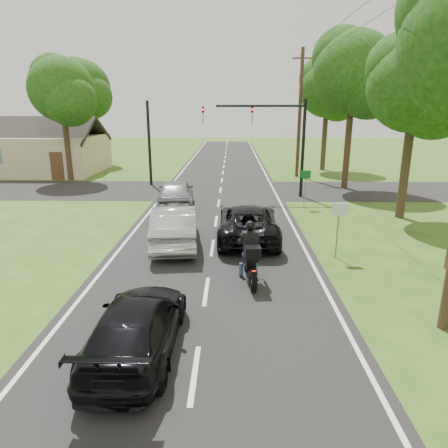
{
  "coord_description": "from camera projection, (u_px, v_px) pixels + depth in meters",
  "views": [
    {
      "loc": [
        0.76,
        -11.2,
        5.38
      ],
      "look_at": [
        0.49,
        3.0,
        1.3
      ],
      "focal_mm": 32.0,
      "sensor_mm": 36.0,
      "label": 1
    }
  ],
  "objects": [
    {
      "name": "dark_suv",
      "position": [
        248.0,
        222.0,
        17.05
      ],
      "size": [
        2.54,
        5.38,
        1.49
      ],
      "primitive_type": "imported",
      "rotation": [
        0.0,
        0.0,
        3.13
      ],
      "color": "black",
      "rests_on": "road"
    },
    {
      "name": "sign_white",
      "position": [
        339.0,
        217.0,
        14.6
      ],
      "size": [
        0.55,
        0.07,
        2.12
      ],
      "color": "slate",
      "rests_on": "ground"
    },
    {
      "name": "dark_car_behind",
      "position": [
        137.0,
        326.0,
        9.04
      ],
      "size": [
        1.89,
        4.54,
        1.31
      ],
      "primitive_type": "imported",
      "rotation": [
        0.0,
        0.0,
        3.13
      ],
      "color": "black",
      "rests_on": "road"
    },
    {
      "name": "utility_pole_far",
      "position": [
        300.0,
        113.0,
        31.89
      ],
      "size": [
        1.6,
        0.28,
        10.0
      ],
      "color": "#4B3322",
      "rests_on": "ground"
    },
    {
      "name": "silver_suv",
      "position": [
        176.0,
        193.0,
        22.48
      ],
      "size": [
        2.39,
        5.02,
        1.66
      ],
      "primitive_type": "imported",
      "rotation": [
        0.0,
        0.0,
        3.23
      ],
      "color": "#9A9CA1",
      "rests_on": "road"
    },
    {
      "name": "tree_left_near",
      "position": [
        64.0,
        93.0,
        29.68
      ],
      "size": [
        5.12,
        4.96,
        9.22
      ],
      "color": "#332316",
      "rests_on": "ground"
    },
    {
      "name": "tree_row_e",
      "position": [
        331.0,
        92.0,
        34.98
      ],
      "size": [
        5.28,
        5.12,
        9.61
      ],
      "color": "#332316",
      "rests_on": "ground"
    },
    {
      "name": "road",
      "position": [
        217.0,
        211.0,
        21.87
      ],
      "size": [
        8.0,
        100.0,
        0.01
      ],
      "primitive_type": "cube",
      "color": "black",
      "rests_on": "ground"
    },
    {
      "name": "signal_pole_far",
      "position": [
        149.0,
        144.0,
        28.82
      ],
      "size": [
        0.2,
        0.2,
        6.0
      ],
      "primitive_type": "cylinder",
      "color": "black",
      "rests_on": "ground"
    },
    {
      "name": "sign_green",
      "position": [
        305.0,
        180.0,
        22.28
      ],
      "size": [
        0.55,
        0.07,
        2.12
      ],
      "color": "slate",
      "rests_on": "ground"
    },
    {
      "name": "cross_road",
      "position": [
        220.0,
        190.0,
        27.64
      ],
      "size": [
        60.0,
        7.0,
        0.01
      ],
      "primitive_type": "cube",
      "color": "black",
      "rests_on": "ground"
    },
    {
      "name": "silver_sedan",
      "position": [
        175.0,
        226.0,
        16.26
      ],
      "size": [
        2.23,
        5.1,
        1.63
      ],
      "primitive_type": "imported",
      "rotation": [
        0.0,
        0.0,
        3.24
      ],
      "color": "silver",
      "rests_on": "road"
    },
    {
      "name": "house",
      "position": [
        42.0,
        152.0,
        35.12
      ],
      "size": [
        10.2,
        8.0,
        4.84
      ],
      "color": "tan",
      "rests_on": "ground"
    },
    {
      "name": "tree_left_far",
      "position": [
        85.0,
        91.0,
        39.13
      ],
      "size": [
        5.76,
        5.58,
        10.14
      ],
      "color": "#332316",
      "rests_on": "ground"
    },
    {
      "name": "tree_row_d",
      "position": [
        359.0,
        77.0,
        26.15
      ],
      "size": [
        5.76,
        5.58,
        10.45
      ],
      "color": "#332316",
      "rests_on": "ground"
    },
    {
      "name": "ground",
      "position": [
        206.0,
        291.0,
        12.26
      ],
      "size": [
        140.0,
        140.0,
        0.0
      ],
      "primitive_type": "plane",
      "color": "#305518",
      "rests_on": "ground"
    },
    {
      "name": "tree_row_c",
      "position": [
        422.0,
        91.0,
        18.82
      ],
      "size": [
        4.8,
        4.65,
        8.76
      ],
      "color": "#332316",
      "rests_on": "ground"
    },
    {
      "name": "traffic_signal",
      "position": [
        274.0,
        131.0,
        24.51
      ],
      "size": [
        6.38,
        0.44,
        6.0
      ],
      "color": "black",
      "rests_on": "ground"
    },
    {
      "name": "motorcycle_rider",
      "position": [
        250.0,
        258.0,
        12.75
      ],
      "size": [
        0.7,
        2.37,
        2.04
      ],
      "rotation": [
        0.0,
        0.0,
        0.09
      ],
      "color": "black",
      "rests_on": "ground"
    }
  ]
}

